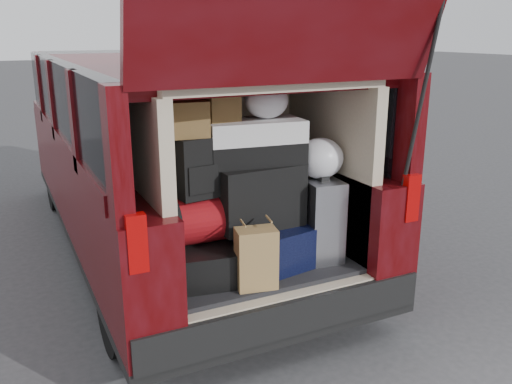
# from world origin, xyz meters

# --- Properties ---
(ground) EXTENTS (80.00, 80.00, 0.00)m
(ground) POSITION_xyz_m (0.00, 0.00, 0.00)
(ground) COLOR #343436
(ground) RESTS_ON ground
(minivan) EXTENTS (1.90, 5.35, 2.77)m
(minivan) POSITION_xyz_m (0.00, 1.86, 0.91)
(minivan) COLOR black
(minivan) RESTS_ON ground
(load_floor) EXTENTS (1.24, 1.05, 0.55)m
(load_floor) POSITION_xyz_m (0.00, 0.28, 0.28)
(load_floor) COLOR black
(load_floor) RESTS_ON ground
(black_hardshell) EXTENTS (0.47, 0.59, 0.21)m
(black_hardshell) POSITION_xyz_m (-0.36, 0.13, 0.66)
(black_hardshell) COLOR black
(black_hardshell) RESTS_ON load_floor
(navy_hardshell) EXTENTS (0.60, 0.69, 0.27)m
(navy_hardshell) POSITION_xyz_m (0.07, 0.17, 0.68)
(navy_hardshell) COLOR black
(navy_hardshell) RESTS_ON load_floor
(silver_roller) EXTENTS (0.26, 0.38, 0.54)m
(silver_roller) POSITION_xyz_m (0.45, 0.07, 0.82)
(silver_roller) COLOR silver
(silver_roller) RESTS_ON load_floor
(kraft_bag) EXTENTS (0.26, 0.19, 0.37)m
(kraft_bag) POSITION_xyz_m (-0.13, -0.16, 0.73)
(kraft_bag) COLOR #A17B48
(kraft_bag) RESTS_ON load_floor
(red_duffel) EXTENTS (0.46, 0.31, 0.30)m
(red_duffel) POSITION_xyz_m (-0.35, 0.16, 0.91)
(red_duffel) COLOR maroon
(red_duffel) RESTS_ON black_hardshell
(black_soft_case) EXTENTS (0.57, 0.36, 0.40)m
(black_soft_case) POSITION_xyz_m (0.03, 0.15, 1.02)
(black_soft_case) COLOR black
(black_soft_case) RESTS_ON navy_hardshell
(backpack) EXTENTS (0.27, 0.19, 0.36)m
(backpack) POSITION_xyz_m (-0.36, 0.14, 1.24)
(backpack) COLOR black
(backpack) RESTS_ON red_duffel
(twotone_duffel) EXTENTS (0.64, 0.38, 0.27)m
(twotone_duffel) POSITION_xyz_m (0.03, 0.19, 1.35)
(twotone_duffel) COLOR white
(twotone_duffel) RESTS_ON black_soft_case
(grocery_sack_lower) EXTENTS (0.25, 0.21, 0.21)m
(grocery_sack_lower) POSITION_xyz_m (-0.41, 0.17, 1.53)
(grocery_sack_lower) COLOR brown
(grocery_sack_lower) RESTS_ON backpack
(grocery_sack_upper) EXTENTS (0.21, 0.18, 0.20)m
(grocery_sack_upper) POSITION_xyz_m (-0.17, 0.24, 1.59)
(grocery_sack_upper) COLOR brown
(grocery_sack_upper) RESTS_ON twotone_duffel
(plastic_bag_center) EXTENTS (0.29, 0.27, 0.22)m
(plastic_bag_center) POSITION_xyz_m (0.12, 0.20, 1.60)
(plastic_bag_center) COLOR white
(plastic_bag_center) RESTS_ON twotone_duffel
(plastic_bag_right) EXTENTS (0.33, 0.31, 0.26)m
(plastic_bag_right) POSITION_xyz_m (0.46, 0.09, 1.23)
(plastic_bag_right) COLOR white
(plastic_bag_right) RESTS_ON silver_roller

